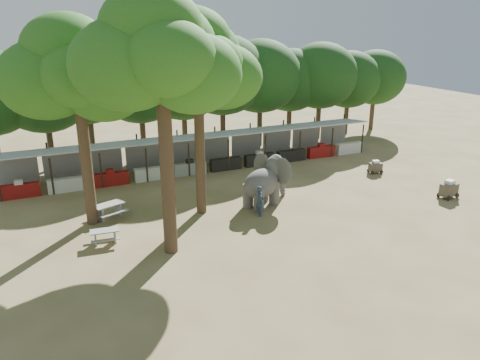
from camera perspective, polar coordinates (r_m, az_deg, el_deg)
name	(u,v)px	position (r m, az deg, el deg)	size (l,w,h in m)	color
ground	(300,245)	(23.64, 7.28, -7.86)	(100.00, 100.00, 0.00)	brown
vendor_stalls	(203,154)	(34.94, -4.48, 3.23)	(28.00, 2.99, 2.80)	#A0A1A8
yard_tree_left	(73,71)	(25.25, -19.71, 12.42)	(7.10, 6.90, 11.02)	#332316
yard_tree_center	(157,55)	(20.75, -10.12, 14.82)	(7.10, 6.90, 12.04)	#332316
yard_tree_back	(194,61)	(25.48, -5.66, 14.22)	(7.10, 6.90, 11.36)	#332316
backdrop_trees	(180,86)	(38.88, -7.30, 11.25)	(46.46, 5.95, 8.33)	#332316
elephant	(266,181)	(28.09, 3.20, -0.11)	(3.87, 3.07, 2.90)	#444241
handler	(260,201)	(26.56, 2.45, -2.54)	(0.63, 0.42, 1.76)	#26384C
picnic_table_near	(105,235)	(24.41, -16.14, -6.41)	(1.51, 1.38, 0.70)	gray
picnic_table_far	(109,209)	(27.31, -15.69, -3.40)	(2.09, 1.99, 0.84)	gray
cart_front	(449,189)	(32.05, 24.11, -1.01)	(1.28, 0.92, 1.16)	#3D352B
cart_back	(375,167)	(35.46, 16.18, 1.56)	(1.08, 0.82, 0.96)	#3D352B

